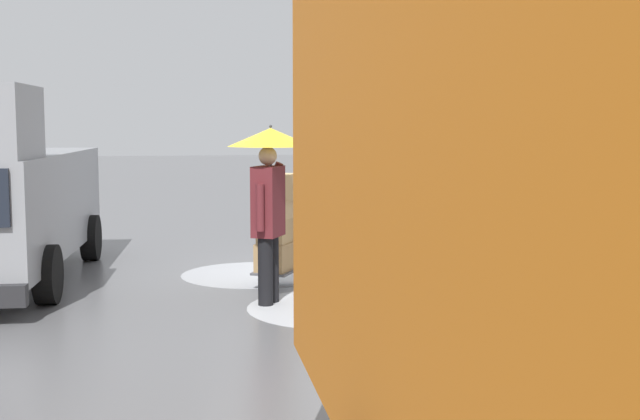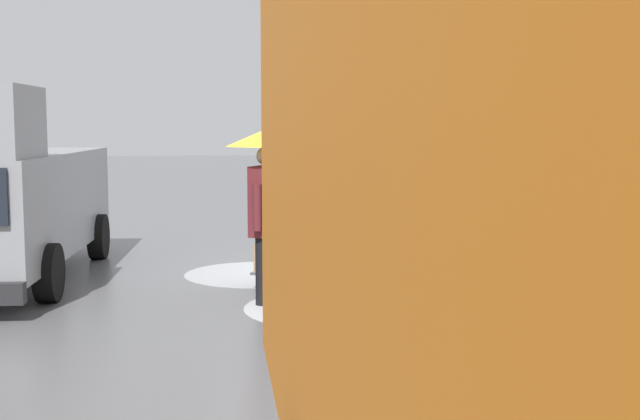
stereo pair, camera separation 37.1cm
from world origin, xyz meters
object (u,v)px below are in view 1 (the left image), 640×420
at_px(pedestrian_pink_side, 270,172).
at_px(pedestrian_black_side, 438,168).
at_px(shopping_cart_vendor, 348,238).
at_px(hand_dolly_boxes, 275,222).

distance_m(pedestrian_pink_side, pedestrian_black_side, 2.46).
xyz_separation_m(shopping_cart_vendor, pedestrian_black_side, (-1.08, 0.67, 1.00)).
bearing_deg(pedestrian_black_side, pedestrian_pink_side, 18.04).
xyz_separation_m(hand_dolly_boxes, pedestrian_pink_side, (0.17, 0.92, 0.72)).
height_order(shopping_cart_vendor, hand_dolly_boxes, hand_dolly_boxes).
distance_m(shopping_cart_vendor, pedestrian_pink_side, 2.16).
xyz_separation_m(hand_dolly_boxes, pedestrian_black_side, (-2.17, 0.16, 0.70)).
bearing_deg(pedestrian_black_side, shopping_cart_vendor, -31.87).
bearing_deg(pedestrian_pink_side, shopping_cart_vendor, -131.14).
bearing_deg(hand_dolly_boxes, pedestrian_black_side, 175.83).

